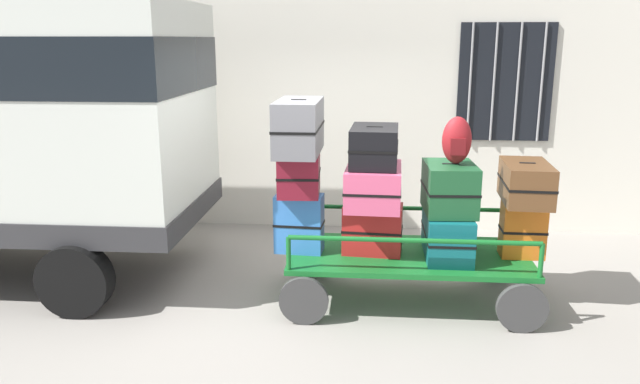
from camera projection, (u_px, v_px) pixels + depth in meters
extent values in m
plane|color=gray|center=(328.00, 292.00, 6.31)|extent=(40.00, 40.00, 0.00)
cube|color=silver|center=(341.00, 42.00, 8.07)|extent=(12.00, 0.30, 5.00)
cube|color=black|center=(505.00, 82.00, 7.86)|extent=(1.20, 0.04, 1.50)
cylinder|color=gray|center=(470.00, 82.00, 7.86)|extent=(0.03, 0.03, 1.50)
cylinder|color=gray|center=(494.00, 83.00, 7.83)|extent=(0.03, 0.03, 1.50)
cylinder|color=gray|center=(518.00, 83.00, 7.81)|extent=(0.03, 0.03, 1.50)
cylinder|color=gray|center=(542.00, 83.00, 7.78)|extent=(0.03, 0.03, 1.50)
cylinder|color=black|center=(75.00, 280.00, 5.72)|extent=(0.70, 0.22, 0.70)
cube|color=#146023|center=(409.00, 255.00, 6.00)|extent=(2.31, 1.14, 0.05)
cylinder|color=#383838|center=(522.00, 308.00, 5.41)|extent=(0.46, 0.06, 0.46)
cylinder|color=#383838|center=(496.00, 261.00, 6.55)|extent=(0.46, 0.06, 0.46)
cylinder|color=#383838|center=(304.00, 301.00, 5.56)|extent=(0.46, 0.06, 0.46)
cylinder|color=#383838|center=(315.00, 256.00, 6.71)|extent=(0.46, 0.06, 0.46)
cylinder|color=#146023|center=(541.00, 261.00, 5.35)|extent=(0.04, 0.04, 0.31)
cylinder|color=#146023|center=(514.00, 225.00, 6.38)|extent=(0.04, 0.04, 0.31)
cylinder|color=#146023|center=(289.00, 253.00, 5.53)|extent=(0.04, 0.04, 0.31)
cylinder|color=#146023|center=(302.00, 220.00, 6.56)|extent=(0.04, 0.04, 0.31)
cylinder|color=#146023|center=(413.00, 240.00, 5.40)|extent=(2.23, 0.04, 0.04)
cylinder|color=#146023|center=(407.00, 208.00, 6.43)|extent=(2.23, 0.04, 0.04)
cube|color=#3372C6|center=(299.00, 223.00, 5.98)|extent=(0.48, 0.29, 0.57)
cube|color=black|center=(299.00, 223.00, 5.98)|extent=(0.49, 0.30, 0.02)
cube|color=black|center=(299.00, 196.00, 5.91)|extent=(0.16, 0.04, 0.02)
cube|color=maroon|center=(299.00, 174.00, 5.90)|extent=(0.42, 0.57, 0.39)
cube|color=black|center=(299.00, 174.00, 5.90)|extent=(0.43, 0.58, 0.02)
cube|color=black|center=(299.00, 154.00, 5.85)|extent=(0.14, 0.04, 0.02)
cube|color=slate|center=(299.00, 127.00, 5.79)|extent=(0.41, 0.88, 0.51)
cube|color=black|center=(299.00, 127.00, 5.79)|extent=(0.42, 0.89, 0.02)
cube|color=black|center=(299.00, 100.00, 5.73)|extent=(0.14, 0.03, 0.02)
cube|color=#B21E1E|center=(373.00, 229.00, 5.95)|extent=(0.59, 0.36, 0.48)
cube|color=black|center=(373.00, 229.00, 5.95)|extent=(0.60, 0.37, 0.02)
cube|color=black|center=(373.00, 206.00, 5.89)|extent=(0.16, 0.04, 0.02)
cube|color=#CC4C72|center=(373.00, 186.00, 5.82)|extent=(0.55, 0.81, 0.38)
cube|color=black|center=(373.00, 186.00, 5.82)|extent=(0.56, 0.82, 0.02)
cube|color=black|center=(374.00, 167.00, 5.78)|extent=(0.16, 0.04, 0.02)
cube|color=black|center=(374.00, 146.00, 5.77)|extent=(0.47, 0.72, 0.36)
cube|color=black|center=(374.00, 146.00, 5.77)|extent=(0.48, 0.73, 0.02)
cube|color=black|center=(375.00, 127.00, 5.73)|extent=(0.15, 0.04, 0.02)
cube|color=#0F5960|center=(447.00, 234.00, 5.89)|extent=(0.42, 0.83, 0.43)
cube|color=black|center=(447.00, 234.00, 5.89)|extent=(0.43, 0.84, 0.02)
cube|color=black|center=(448.00, 213.00, 5.84)|extent=(0.15, 0.03, 0.02)
cube|color=#194C28|center=(449.00, 188.00, 5.78)|extent=(0.49, 0.66, 0.46)
cube|color=black|center=(449.00, 188.00, 5.78)|extent=(0.50, 0.67, 0.02)
cube|color=black|center=(451.00, 165.00, 5.72)|extent=(0.16, 0.04, 0.02)
cube|color=orange|center=(523.00, 230.00, 5.85)|extent=(0.41, 0.26, 0.53)
cube|color=black|center=(523.00, 230.00, 5.85)|extent=(0.42, 0.27, 0.02)
cube|color=black|center=(525.00, 203.00, 5.78)|extent=(0.14, 0.03, 0.02)
cube|color=brown|center=(526.00, 182.00, 5.77)|extent=(0.46, 0.77, 0.37)
cube|color=black|center=(526.00, 182.00, 5.77)|extent=(0.47, 0.79, 0.02)
cube|color=black|center=(527.00, 164.00, 5.72)|extent=(0.15, 0.04, 0.02)
ellipsoid|color=maroon|center=(457.00, 140.00, 5.66)|extent=(0.27, 0.19, 0.44)
cube|color=maroon|center=(458.00, 147.00, 5.58)|extent=(0.14, 0.06, 0.15)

